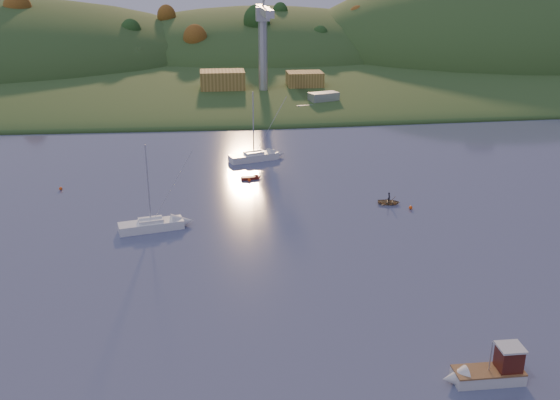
{
  "coord_description": "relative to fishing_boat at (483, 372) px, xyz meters",
  "views": [
    {
      "loc": [
        -11.84,
        -34.38,
        30.81
      ],
      "look_at": [
        -3.47,
        37.36,
        4.09
      ],
      "focal_mm": 40.0,
      "sensor_mm": 36.0,
      "label": 1
    }
  ],
  "objects": [
    {
      "name": "hillside_trees",
      "position": [
        -8.99,
        180.0,
        -0.92
      ],
      "size": [
        280.0,
        50.0,
        32.0
      ],
      "primitive_type": null,
      "color": "#1A4518",
      "rests_on": "ground"
    },
    {
      "name": "hill_center",
      "position": [
        1.01,
        205.0,
        -0.92
      ],
      "size": [
        140.0,
        120.0,
        36.0
      ],
      "primitive_type": "ellipsoid",
      "color": "#2C491D",
      "rests_on": "ground"
    },
    {
      "name": "sailboat_far",
      "position": [
        -13.37,
        63.44,
        -0.16
      ],
      "size": [
        8.92,
        4.99,
        11.85
      ],
      "rotation": [
        0.0,
        0.0,
        0.3
      ],
      "color": "white",
      "rests_on": "ground"
    },
    {
      "name": "sailboat_near",
      "position": [
        -28.56,
        34.47,
        -0.2
      ],
      "size": [
        8.34,
        4.11,
        11.12
      ],
      "rotation": [
        0.0,
        0.0,
        0.22
      ],
      "color": "white",
      "rests_on": "ground"
    },
    {
      "name": "buoy_1",
      "position": [
        6.19,
        37.63,
        -0.67
      ],
      "size": [
        0.5,
        0.5,
        0.5
      ],
      "primitive_type": "sphere",
      "color": "#FD4E0D",
      "rests_on": "ground"
    },
    {
      "name": "fishing_boat",
      "position": [
        0.0,
        0.0,
        0.0
      ],
      "size": [
        6.53,
        2.07,
        4.17
      ],
      "rotation": [
        0.0,
        0.0,
        3.14
      ],
      "color": "silver",
      "rests_on": "ground"
    },
    {
      "name": "shed_east",
      "position": [
        4.01,
        119.0,
        3.48
      ],
      "size": [
        9.0,
        7.0,
        4.0
      ],
      "primitive_type": "cube",
      "color": "olive",
      "rests_on": "wharf"
    },
    {
      "name": "dock_crane",
      "position": [
        -6.99,
        113.39,
        16.25
      ],
      "size": [
        3.2,
        28.0,
        20.3
      ],
      "color": "#B7B7BC",
      "rests_on": "wharf"
    },
    {
      "name": "buoy_3",
      "position": [
        -14.95,
        52.02,
        -0.67
      ],
      "size": [
        0.5,
        0.5,
        0.5
      ],
      "primitive_type": "sphere",
      "color": "#FD4E0D",
      "rests_on": "ground"
    },
    {
      "name": "paddler",
      "position": [
        3.78,
        39.96,
        -0.19
      ],
      "size": [
        0.47,
        0.6,
        1.46
      ],
      "primitive_type": "imported",
      "rotation": [
        0.0,
        0.0,
        1.33
      ],
      "color": "black",
      "rests_on": "ground"
    },
    {
      "name": "buoy_2",
      "position": [
        -43.12,
        51.31,
        -0.67
      ],
      "size": [
        0.5,
        0.5,
        0.5
      ],
      "primitive_type": "sphere",
      "color": "#FD4E0D",
      "rests_on": "ground"
    },
    {
      "name": "shed_west",
      "position": [
        -16.99,
        118.0,
        3.88
      ],
      "size": [
        11.0,
        8.0,
        4.8
      ],
      "primitive_type": "cube",
      "color": "olive",
      "rests_on": "wharf"
    },
    {
      "name": "canoe",
      "position": [
        3.78,
        39.96,
        -0.6
      ],
      "size": [
        3.51,
        2.87,
        0.64
      ],
      "primitive_type": "imported",
      "rotation": [
        0.0,
        0.0,
        1.33
      ],
      "color": "#917850",
      "rests_on": "ground"
    },
    {
      "name": "hill_right",
      "position": [
        86.01,
        190.0,
        -0.92
      ],
      "size": [
        150.0,
        130.0,
        60.0
      ],
      "primitive_type": "ellipsoid",
      "color": "#2C491D",
      "rests_on": "ground"
    },
    {
      "name": "far_shore",
      "position": [
        -8.99,
        225.0,
        -0.92
      ],
      "size": [
        620.0,
        220.0,
        1.5
      ],
      "primitive_type": "cube",
      "color": "#2C491D",
      "rests_on": "ground"
    },
    {
      "name": "shore_slope",
      "position": [
        -8.99,
        160.0,
        -0.92
      ],
      "size": [
        640.0,
        150.0,
        7.0
      ],
      "primitive_type": "ellipsoid",
      "color": "#2C491D",
      "rests_on": "ground"
    },
    {
      "name": "red_tender",
      "position": [
        -14.14,
        53.37,
        -0.69
      ],
      "size": [
        3.37,
        1.59,
        1.1
      ],
      "rotation": [
        0.0,
        0.0,
        0.15
      ],
      "color": "#5C130D",
      "rests_on": "ground"
    },
    {
      "name": "wharf",
      "position": [
        -3.99,
        117.0,
        0.28
      ],
      "size": [
        42.0,
        16.0,
        2.4
      ],
      "primitive_type": "cube",
      "color": "slate",
      "rests_on": "ground"
    },
    {
      "name": "work_vessel",
      "position": [
        6.01,
        103.0,
        0.52
      ],
      "size": [
        16.62,
        10.15,
        4.03
      ],
      "rotation": [
        0.0,
        0.0,
        0.31
      ],
      "color": "slate",
      "rests_on": "ground"
    }
  ]
}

